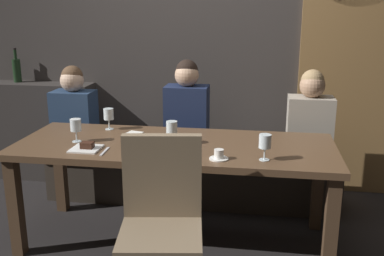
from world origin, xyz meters
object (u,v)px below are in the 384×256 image
Objects in this scene: wine_glass_end_left at (265,143)px; espresso_cup at (219,155)px; wine_bottle_dark_red at (17,70)px; wine_glass_center_back at (76,126)px; wine_glass_near_left at (109,115)px; banquette_bench at (191,176)px; dessert_plate at (86,147)px; dining_table at (175,155)px; wine_glass_near_right at (172,129)px; diner_far_end at (310,117)px; diner_bearded at (187,109)px; fork_on_table at (105,151)px; diner_redhead at (74,109)px; chair_near_side at (161,214)px.

wine_glass_end_left reaches higher than espresso_cup.
wine_glass_center_back is at bearing -46.87° from wine_bottle_dark_red.
banquette_bench is at bearing 36.27° from wine_glass_near_left.
wine_bottle_dark_red is at bearing 132.84° from dessert_plate.
wine_bottle_dark_red is (-1.75, 1.07, 0.42)m from dining_table.
wine_glass_near_right is (0.55, -0.31, -0.00)m from wine_glass_near_left.
diner_far_end is 4.43× the size of wine_glass_near_left.
diner_far_end is 1.18m from espresso_cup.
wine_bottle_dark_red is 1.72× the size of dessert_plate.
diner_bearded is 1.01m from diner_far_end.
banquette_bench is at bearing -179.64° from diner_far_end.
fork_on_table is at bearing 177.71° from espresso_cup.
wine_glass_end_left is at bearing -1.63° from dessert_plate.
diner_bearded is at bearing 2.41° from diner_redhead.
wine_bottle_dark_red is at bearing 152.27° from diner_redhead.
diner_redhead is 0.92× the size of diner_bearded.
diner_bearded is at bearing 50.77° from wine_glass_center_back.
wine_glass_center_back is at bearing 130.65° from dessert_plate.
wine_glass_center_back and wine_glass_end_left have the same top height.
banquette_bench is 15.24× the size of wine_glass_end_left.
wine_bottle_dark_red is at bearing 135.38° from chair_near_side.
diner_bearded is at bearing 92.78° from dining_table.
wine_glass_center_back is (-0.75, 0.66, 0.30)m from chair_near_side.
wine_glass_near_right is at bearing 3.49° from wine_glass_center_back.
diner_redhead is at bearing 144.85° from wine_glass_near_right.
dining_table is 13.41× the size of wine_glass_near_left.
dining_table is 2.24× the size of chair_near_side.
diner_far_end is at bearing -7.55° from wine_bottle_dark_red.
dessert_plate is at bearing 165.22° from fork_on_table.
espresso_cup is 0.75m from fork_on_table.
wine_glass_end_left is 1.00× the size of wine_glass_near_right.
wine_glass_end_left is (-0.36, -0.96, 0.06)m from diner_far_end.
banquette_bench is 1.20m from wine_glass_center_back.
banquette_bench is at bearing -11.88° from wine_bottle_dark_red.
wine_glass_near_right is at bearing 27.50° from fork_on_table.
diner_bearded is (0.99, 0.04, 0.03)m from diner_redhead.
wine_bottle_dark_red is at bearing 146.37° from wine_glass_near_left.
chair_near_side is at bearing -121.44° from espresso_cup.
fork_on_table is (-1.03, 0.00, -0.11)m from wine_glass_end_left.
wine_glass_end_left is 1.30m from wine_glass_near_left.
diner_bearded reaches higher than espresso_cup.
wine_glass_near_left is 0.63m from wine_glass_near_right.
chair_near_side reaches higher than banquette_bench.
diner_far_end is 2.23× the size of wine_bottle_dark_red.
diner_bearded is (-0.10, 1.45, 0.26)m from chair_near_side.
chair_near_side is at bearing -85.98° from diner_bearded.
wine_glass_end_left is at bearing -110.72° from diner_far_end.
dining_table is at bearing -87.22° from diner_bearded.
espresso_cup is (0.34, -0.28, 0.11)m from dining_table.
wine_glass_near_right is 0.86× the size of dessert_plate.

